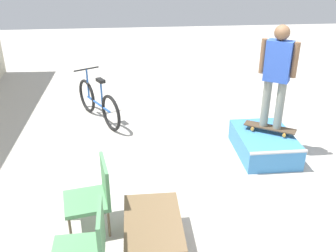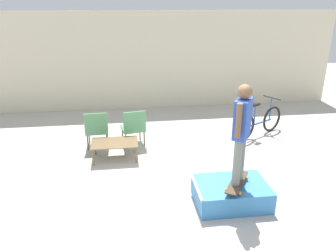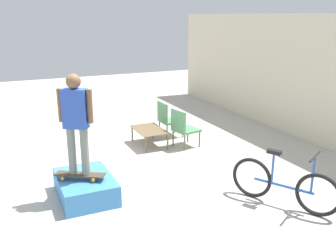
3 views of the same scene
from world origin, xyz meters
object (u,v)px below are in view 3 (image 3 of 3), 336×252
object	(u,v)px
coffee_table	(149,131)
patio_chair_right	(183,127)
skateboard_on_ramp	(80,175)
person_skater	(76,117)
patio_chair_left	(168,118)
skate_ramp_box	(86,187)
bicycle	(283,185)

from	to	relation	value
coffee_table	patio_chair_right	size ratio (longest dim) A/B	1.12
skateboard_on_ramp	person_skater	xyz separation A→B (m)	(0.00, 0.00, 0.97)
patio_chair_right	skateboard_on_ramp	bearing A→B (deg)	109.95
person_skater	patio_chair_left	distance (m)	3.79
skate_ramp_box	person_skater	distance (m)	1.24
skateboard_on_ramp	bicycle	bearing A→B (deg)	3.77
person_skater	patio_chair_right	bearing A→B (deg)	64.54
person_skater	coffee_table	xyz separation A→B (m)	(-2.05, 2.05, -1.07)
skateboard_on_ramp	patio_chair_left	distance (m)	3.67
skateboard_on_ramp	coffee_table	world-z (taller)	skateboard_on_ramp
patio_chair_right	coffee_table	bearing A→B (deg)	46.14
coffee_table	patio_chair_left	xyz separation A→B (m)	(-0.42, 0.67, 0.13)
patio_chair_left	patio_chair_right	size ratio (longest dim) A/B	1.00
skateboard_on_ramp	coffee_table	distance (m)	2.90
skate_ramp_box	person_skater	size ratio (longest dim) A/B	0.76
skate_ramp_box	patio_chair_left	xyz separation A→B (m)	(-2.41, 2.63, 0.31)
coffee_table	patio_chair_right	xyz separation A→B (m)	(0.44, 0.67, 0.13)
coffee_table	bicycle	size ratio (longest dim) A/B	0.64
patio_chair_right	bicycle	xyz separation A→B (m)	(3.18, 0.18, -0.12)
skate_ramp_box	patio_chair_left	world-z (taller)	patio_chair_left
skateboard_on_ramp	patio_chair_right	distance (m)	3.16
skateboard_on_ramp	patio_chair_right	bearing A→B (deg)	62.87
person_skater	coffee_table	distance (m)	3.09
skate_ramp_box	person_skater	bearing A→B (deg)	-55.44
patio_chair_right	person_skater	bearing A→B (deg)	109.95
patio_chair_right	patio_chair_left	bearing A→B (deg)	-10.61
patio_chair_left	skate_ramp_box	bearing A→B (deg)	131.03
coffee_table	bicycle	world-z (taller)	bicycle
skateboard_on_ramp	patio_chair_left	size ratio (longest dim) A/B	0.90
skate_ramp_box	patio_chair_right	xyz separation A→B (m)	(-1.55, 2.63, 0.31)
bicycle	patio_chair_right	bearing A→B (deg)	153.81
patio_chair_right	bicycle	world-z (taller)	bicycle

